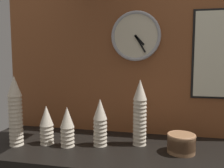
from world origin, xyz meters
TOP-DOWN VIEW (x-y plane):
  - ground_plane at (0.00, 0.00)m, footprint 1.60×0.56m
  - wall_tiled_back at (0.00, 0.27)m, footprint 1.60×0.03m
  - cup_stack_center_left at (-0.28, -0.05)m, footprint 0.07×0.07m
  - cup_stack_center at (-0.12, 0.00)m, footprint 0.07×0.07m
  - cup_stack_left at (-0.41, -0.04)m, footprint 0.07×0.07m
  - cup_stack_far_left at (-0.56, -0.09)m, footprint 0.07×0.07m
  - cup_stack_center_right at (0.09, 0.06)m, footprint 0.07×0.07m
  - bowl_stack_right at (0.30, -0.01)m, footprint 0.14×0.14m
  - wall_clock at (0.04, 0.23)m, footprint 0.29×0.03m

SIDE VIEW (x-z plane):
  - ground_plane at x=0.00m, z-range -0.04..0.00m
  - bowl_stack_right at x=0.30m, z-range 0.00..0.10m
  - cup_stack_center_left at x=-0.28m, z-range 0.00..0.21m
  - cup_stack_left at x=-0.41m, z-range 0.00..0.21m
  - cup_stack_center at x=-0.12m, z-range 0.00..0.25m
  - cup_stack_center_right at x=0.09m, z-range 0.00..0.35m
  - cup_stack_far_left at x=-0.56m, z-range 0.00..0.37m
  - wall_tiled_back at x=0.00m, z-range 0.00..1.05m
  - wall_clock at x=0.04m, z-range 0.45..0.74m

